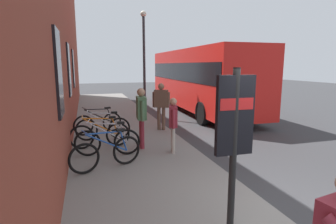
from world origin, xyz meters
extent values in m
plane|color=#38383A|center=(6.00, -1.00, 0.00)|extent=(60.00, 60.00, 0.00)
cube|color=gray|center=(8.00, 1.75, 0.06)|extent=(24.00, 3.50, 0.12)
cube|color=brown|center=(9.00, 3.80, 4.28)|extent=(22.00, 0.60, 8.56)
cube|color=black|center=(2.00, 3.48, 2.40)|extent=(0.90, 0.06, 1.60)
cube|color=black|center=(5.50, 3.48, 2.40)|extent=(0.90, 0.06, 1.60)
cube|color=black|center=(9.00, 3.48, 2.40)|extent=(0.90, 0.06, 1.60)
torus|color=black|center=(2.70, 3.13, 0.48)|extent=(0.28, 0.70, 0.72)
torus|color=black|center=(3.02, 2.13, 0.48)|extent=(0.28, 0.70, 0.72)
cylinder|color=#1E4CA5|center=(2.87, 2.61, 0.76)|extent=(0.34, 0.98, 0.58)
cylinder|color=#1E4CA5|center=(2.85, 2.68, 1.00)|extent=(0.29, 0.82, 0.09)
cylinder|color=#1E4CA5|center=(3.00, 2.20, 0.73)|extent=(0.09, 0.19, 0.51)
cube|color=black|center=(2.98, 2.27, 1.02)|extent=(0.16, 0.22, 0.06)
cylinder|color=#1E4CA5|center=(2.72, 3.08, 1.08)|extent=(0.46, 0.17, 0.02)
torus|color=black|center=(3.93, 3.05, 0.48)|extent=(0.19, 0.72, 0.72)
torus|color=black|center=(3.75, 2.01, 0.48)|extent=(0.19, 0.72, 0.72)
cylinder|color=silver|center=(3.83, 2.50, 0.76)|extent=(0.21, 1.01, 0.58)
cylinder|color=silver|center=(3.85, 2.58, 1.00)|extent=(0.19, 0.85, 0.09)
cylinder|color=silver|center=(3.76, 2.09, 0.73)|extent=(0.07, 0.19, 0.51)
cube|color=black|center=(3.77, 2.16, 1.02)|extent=(0.13, 0.21, 0.06)
cylinder|color=silver|center=(3.92, 3.00, 1.08)|extent=(0.48, 0.11, 0.02)
torus|color=black|center=(4.62, 3.20, 0.48)|extent=(0.06, 0.72, 0.72)
torus|color=black|center=(4.63, 2.15, 0.48)|extent=(0.06, 0.72, 0.72)
cylinder|color=orange|center=(4.62, 2.65, 0.76)|extent=(0.04, 1.02, 0.58)
cylinder|color=orange|center=(4.62, 2.73, 1.00)|extent=(0.04, 0.85, 0.09)
cylinder|color=orange|center=(4.63, 2.23, 0.73)|extent=(0.04, 0.18, 0.51)
cube|color=black|center=(4.63, 2.30, 1.02)|extent=(0.10, 0.20, 0.06)
cylinder|color=orange|center=(4.62, 3.15, 1.08)|extent=(0.48, 0.03, 0.02)
torus|color=black|center=(5.50, 3.06, 0.48)|extent=(0.11, 0.72, 0.72)
torus|color=black|center=(5.43, 2.01, 0.48)|extent=(0.11, 0.72, 0.72)
cylinder|color=silver|center=(5.46, 2.51, 0.76)|extent=(0.10, 1.02, 0.58)
cylinder|color=silver|center=(5.47, 2.58, 1.00)|extent=(0.09, 0.85, 0.09)
cylinder|color=silver|center=(5.43, 2.09, 0.73)|extent=(0.05, 0.19, 0.51)
cube|color=black|center=(5.44, 2.16, 1.02)|extent=(0.11, 0.21, 0.06)
cylinder|color=silver|center=(5.49, 3.01, 1.08)|extent=(0.48, 0.05, 0.02)
torus|color=black|center=(6.20, 3.15, 0.48)|extent=(0.27, 0.71, 0.72)
torus|color=black|center=(6.51, 2.15, 0.48)|extent=(0.27, 0.71, 0.72)
cylinder|color=black|center=(6.36, 2.63, 0.76)|extent=(0.33, 0.98, 0.58)
cylinder|color=black|center=(6.34, 2.70, 1.00)|extent=(0.28, 0.83, 0.09)
cylinder|color=black|center=(6.49, 2.22, 0.73)|extent=(0.09, 0.19, 0.51)
cube|color=black|center=(6.46, 2.29, 1.02)|extent=(0.15, 0.22, 0.06)
cylinder|color=black|center=(6.22, 3.10, 1.08)|extent=(0.47, 0.16, 0.02)
cylinder|color=black|center=(-0.17, 1.10, 1.32)|extent=(0.10, 0.10, 2.40)
cube|color=black|center=(-0.17, 1.10, 1.87)|extent=(0.09, 0.55, 1.10)
cube|color=red|center=(-0.17, 1.10, 2.03)|extent=(0.10, 0.50, 0.16)
cube|color=red|center=(10.37, -3.00, 1.85)|extent=(10.56, 2.74, 3.00)
cube|color=black|center=(10.37, -3.00, 2.21)|extent=(10.35, 2.78, 0.90)
cylinder|color=black|center=(6.99, -4.12, 0.50)|extent=(1.01, 0.27, 1.00)
cylinder|color=black|center=(7.04, -1.72, 0.50)|extent=(1.01, 0.27, 1.00)
cylinder|color=black|center=(13.70, -4.28, 0.50)|extent=(1.01, 0.27, 1.00)
cylinder|color=black|center=(13.76, -1.88, 0.50)|extent=(1.01, 0.27, 1.00)
cylinder|color=maroon|center=(4.14, 1.51, 0.56)|extent=(0.13, 0.13, 0.87)
cylinder|color=maroon|center=(4.33, 1.49, 0.56)|extent=(0.13, 0.13, 0.87)
cube|color=#4C724C|center=(4.23, 1.50, 1.32)|extent=(0.53, 0.30, 0.65)
sphere|color=tan|center=(4.23, 1.50, 1.78)|extent=(0.24, 0.24, 0.24)
cylinder|color=#4C724C|center=(3.95, 1.52, 1.28)|extent=(0.10, 0.10, 0.58)
cylinder|color=#4C724C|center=(4.52, 1.47, 1.28)|extent=(0.10, 0.10, 0.58)
cylinder|color=brown|center=(6.19, 0.25, 0.55)|extent=(0.13, 0.13, 0.87)
cylinder|color=brown|center=(6.27, 0.41, 0.55)|extent=(0.13, 0.13, 0.87)
cube|color=brown|center=(6.23, 0.33, 1.31)|extent=(0.46, 0.57, 0.65)
sphere|color=#8C664C|center=(6.23, 0.33, 1.77)|extent=(0.23, 0.23, 0.23)
cylinder|color=brown|center=(6.10, 0.08, 1.27)|extent=(0.10, 0.10, 0.58)
cylinder|color=brown|center=(6.36, 0.58, 1.27)|extent=(0.10, 0.10, 0.58)
cylinder|color=#B2A599|center=(3.45, 0.78, 0.50)|extent=(0.11, 0.11, 0.76)
cylinder|color=#B2A599|center=(3.60, 0.73, 0.50)|extent=(0.11, 0.11, 0.76)
cube|color=maroon|center=(3.53, 0.76, 1.17)|extent=(0.49, 0.34, 0.57)
sphere|color=tan|center=(3.53, 0.76, 1.57)|extent=(0.21, 0.21, 0.21)
cylinder|color=maroon|center=(3.29, 0.83, 1.13)|extent=(0.09, 0.09, 0.51)
cylinder|color=maroon|center=(3.77, 0.68, 1.13)|extent=(0.09, 0.09, 0.51)
cylinder|color=#333338|center=(9.29, 0.30, 2.44)|extent=(0.12, 0.12, 4.63)
sphere|color=silver|center=(9.29, 0.30, 4.87)|extent=(0.28, 0.28, 0.28)
camera|label=1|loc=(-3.30, 3.02, 2.55)|focal=28.49mm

